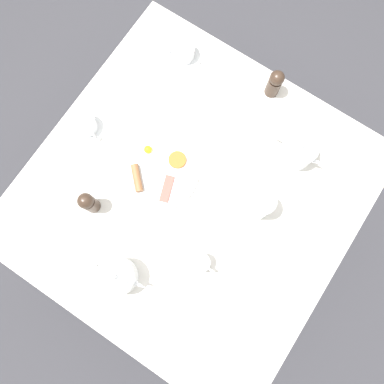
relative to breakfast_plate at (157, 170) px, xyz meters
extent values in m
plane|color=#333338|center=(0.15, 0.00, -0.71)|extent=(8.00, 8.00, 0.00)
cube|color=silver|center=(0.15, 0.00, -0.02)|extent=(1.09, 1.10, 0.03)
cylinder|color=brown|center=(-0.35, -0.50, -0.37)|extent=(0.04, 0.04, 0.67)
cylinder|color=brown|center=(0.64, -0.50, -0.37)|extent=(0.04, 0.04, 0.67)
cylinder|color=brown|center=(-0.35, 0.50, -0.37)|extent=(0.04, 0.04, 0.67)
cylinder|color=brown|center=(0.64, 0.50, -0.37)|extent=(0.04, 0.04, 0.67)
cylinder|color=white|center=(0.00, 0.00, 0.00)|extent=(0.30, 0.30, 0.01)
cylinder|color=white|center=(-0.06, 0.04, 0.01)|extent=(0.07, 0.07, 0.00)
sphere|color=yellow|center=(-0.06, 0.04, 0.02)|extent=(0.03, 0.03, 0.03)
cylinder|color=brown|center=(-0.04, -0.07, 0.02)|extent=(0.09, 0.09, 0.03)
cube|color=#B74C42|center=(0.07, -0.04, 0.01)|extent=(0.06, 0.10, 0.01)
cylinder|color=#D16023|center=(0.04, 0.07, 0.01)|extent=(0.06, 0.06, 0.01)
cylinder|color=white|center=(0.37, 0.31, 0.04)|extent=(0.12, 0.12, 0.10)
cylinder|color=white|center=(0.37, 0.31, 0.10)|extent=(0.09, 0.09, 0.01)
sphere|color=white|center=(0.37, 0.31, 0.11)|extent=(0.02, 0.02, 0.02)
cone|color=white|center=(0.45, 0.31, 0.05)|extent=(0.06, 0.02, 0.05)
torus|color=white|center=(0.31, 0.31, 0.04)|extent=(0.08, 0.01, 0.08)
cylinder|color=white|center=(0.11, -0.37, 0.04)|extent=(0.12, 0.12, 0.10)
cylinder|color=white|center=(0.11, -0.37, 0.10)|extent=(0.09, 0.09, 0.01)
sphere|color=white|center=(0.11, -0.37, 0.11)|extent=(0.02, 0.02, 0.02)
cone|color=white|center=(0.18, -0.35, 0.05)|extent=(0.06, 0.03, 0.05)
torus|color=white|center=(0.04, -0.38, 0.04)|extent=(0.08, 0.03, 0.08)
cylinder|color=white|center=(-0.30, -0.01, 0.00)|extent=(0.14, 0.14, 0.01)
cylinder|color=white|center=(-0.30, -0.01, 0.03)|extent=(0.08, 0.08, 0.06)
cylinder|color=tan|center=(-0.30, -0.01, 0.02)|extent=(0.07, 0.07, 0.05)
torus|color=white|center=(-0.26, -0.02, 0.03)|extent=(0.04, 0.02, 0.04)
cylinder|color=white|center=(-0.17, 0.42, 0.00)|extent=(0.14, 0.14, 0.01)
cylinder|color=white|center=(-0.17, 0.42, 0.03)|extent=(0.08, 0.08, 0.06)
cylinder|color=tan|center=(-0.17, 0.42, 0.02)|extent=(0.07, 0.07, 0.05)
torus|color=white|center=(-0.21, 0.40, 0.03)|extent=(0.04, 0.02, 0.04)
cylinder|color=white|center=(0.36, 0.08, 0.06)|extent=(0.08, 0.08, 0.14)
cylinder|color=white|center=(0.30, -0.19, 0.03)|extent=(0.06, 0.06, 0.07)
torus|color=white|center=(0.34, -0.19, 0.03)|extent=(0.05, 0.01, 0.05)
cylinder|color=#38281E|center=(0.18, 0.48, 0.03)|extent=(0.05, 0.05, 0.08)
sphere|color=#38281E|center=(0.18, 0.48, 0.09)|extent=(0.05, 0.05, 0.05)
cylinder|color=#38281E|center=(-0.11, -0.23, 0.03)|extent=(0.05, 0.05, 0.08)
sphere|color=#38281E|center=(-0.11, -0.23, 0.09)|extent=(0.05, 0.05, 0.05)
cube|color=white|center=(0.53, -0.29, 0.00)|extent=(0.17, 0.14, 0.01)
cube|color=silver|center=(-0.02, 0.27, -0.01)|extent=(0.13, 0.14, 0.00)
cube|color=silver|center=(-0.27, -0.33, -0.01)|extent=(0.16, 0.16, 0.00)
cube|color=silver|center=(0.48, -0.04, -0.01)|extent=(0.14, 0.03, 0.00)
cube|color=silver|center=(-0.27, 0.20, -0.01)|extent=(0.07, 0.17, 0.00)
camera|label=1|loc=(0.29, -0.21, 1.27)|focal=35.00mm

